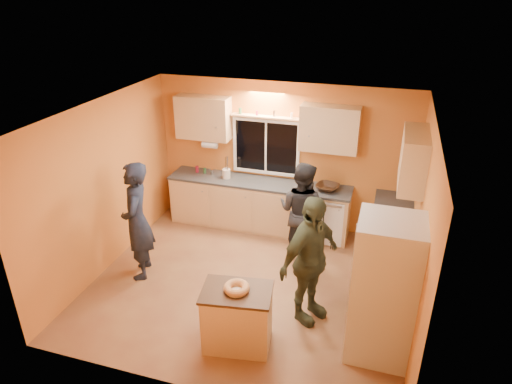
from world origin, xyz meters
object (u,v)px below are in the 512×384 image
(person_center, at_px, (302,211))
(person_right, at_px, (310,261))
(person_left, at_px, (137,221))
(island, at_px, (237,317))
(refrigerator, at_px, (384,290))

(person_center, distance_m, person_right, 1.52)
(person_left, bearing_deg, person_center, 97.56)
(island, xyz_separation_m, person_right, (0.72, 0.74, 0.48))
(island, relative_size, person_center, 0.56)
(refrigerator, relative_size, island, 1.99)
(person_center, bearing_deg, refrigerator, 142.09)
(island, distance_m, person_right, 1.14)
(refrigerator, relative_size, person_center, 1.11)
(refrigerator, distance_m, person_left, 3.58)
(person_right, bearing_deg, island, 165.55)
(person_center, bearing_deg, island, 97.68)
(refrigerator, xyz_separation_m, island, (-1.65, -0.39, -0.49))
(person_right, bearing_deg, person_center, 45.13)
(person_left, distance_m, person_right, 2.62)
(person_left, relative_size, person_center, 1.13)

